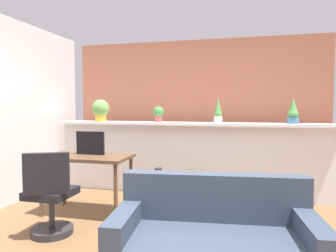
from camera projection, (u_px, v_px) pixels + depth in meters
divider_wall at (190, 160)px, 4.80m from camera, size 4.29×0.16×1.09m
plant_shelf at (190, 124)px, 4.72m from camera, size 4.29×0.39×0.04m
brick_wall_behind at (196, 114)px, 5.33m from camera, size 4.29×0.10×2.50m
potted_plant_0 at (101, 109)px, 5.03m from camera, size 0.28×0.28×0.36m
potted_plant_1 at (159, 113)px, 4.87m from camera, size 0.17×0.17×0.25m
potted_plant_2 at (218, 112)px, 4.57m from camera, size 0.12×0.12×0.38m
potted_plant_3 at (293, 113)px, 4.36m from camera, size 0.16×0.16×0.37m
desk at (87, 162)px, 3.92m from camera, size 1.10×0.60×0.75m
tv_monitor at (90, 143)px, 3.98m from camera, size 0.38×0.04×0.30m
office_chair at (50, 200)px, 3.24m from camera, size 0.51×0.51×0.91m
side_cube_shelf at (160, 198)px, 3.76m from camera, size 0.40×0.41×0.50m
vase_on_shelf at (158, 173)px, 3.78m from camera, size 0.09×0.09×0.12m
couch at (214, 246)px, 2.40m from camera, size 1.63×0.92×0.80m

